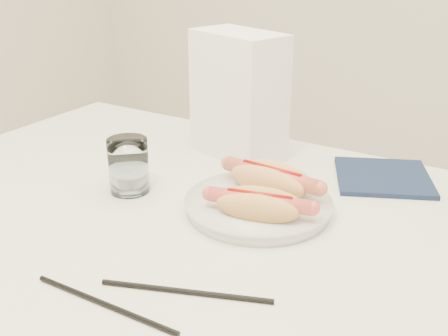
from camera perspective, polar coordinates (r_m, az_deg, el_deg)
The scene contains 9 objects.
table at distance 0.87m, azimuth -1.56°, elevation -9.02°, with size 1.20×0.80×0.75m.
plate at distance 0.87m, azimuth 3.49°, elevation -3.93°, with size 0.22×0.22×0.02m, color white.
hotdog_left at distance 0.89m, azimuth 4.86°, elevation -1.15°, with size 0.17×0.08×0.05m.
hotdog_right at distance 0.81m, azimuth 3.62°, elevation -3.75°, with size 0.15×0.09×0.04m.
water_glass at distance 0.94m, azimuth -9.68°, elevation 0.25°, with size 0.07×0.07×0.09m, color silver.
chopstick_near at distance 0.68m, azimuth -12.01°, elevation -13.36°, with size 0.01×0.01×0.21m, color black.
chopstick_far at distance 0.69m, azimuth -3.88°, elevation -12.41°, with size 0.01×0.01×0.21m, color black.
napkin_box at distance 1.07m, azimuth 1.48°, elevation 7.39°, with size 0.18×0.10×0.24m, color white.
navy_napkin at distance 1.03m, azimuth 15.86°, elevation -0.88°, with size 0.16×0.16×0.01m, color #131F3B.
Camera 1 is at (0.41, -0.62, 1.15)m, focal length 44.99 mm.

